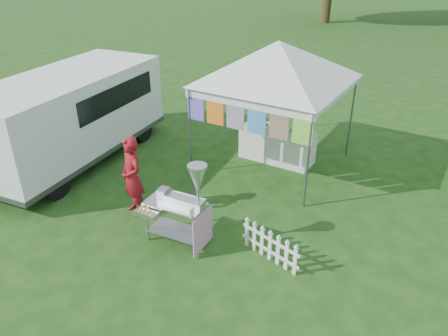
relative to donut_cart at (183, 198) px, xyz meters
The scene contains 7 objects.
ground 1.00m from the donut_cart, 102.92° to the left, with size 120.00×120.00×0.00m, color #193F12.
canopy_main 4.23m from the donut_cart, 90.80° to the left, with size 4.24×4.24×3.45m.
donut_cart is the anchor object (origin of this frame).
vendor 1.51m from the donut_cart, 167.81° to the left, with size 0.60×0.39×1.64m, color maroon.
cargo_van 4.68m from the donut_cart, 160.95° to the left, with size 2.71×5.39×2.15m.
picket_fence 1.70m from the donut_cart, 14.82° to the left, with size 1.23×0.34×0.56m.
display_table 4.02m from the donut_cart, 90.80° to the left, with size 1.80×0.70×0.82m, color white.
Camera 1 is at (4.00, -5.34, 4.95)m, focal length 35.00 mm.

